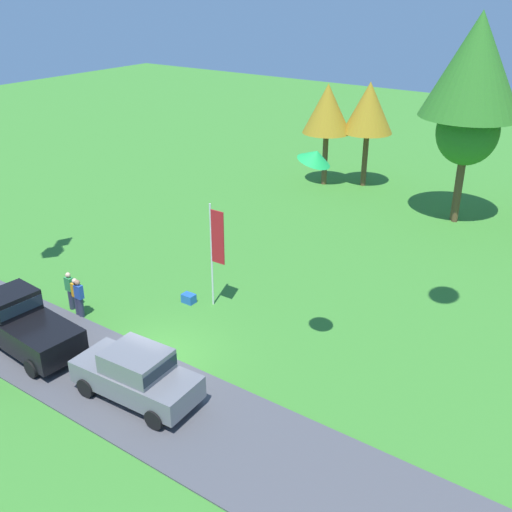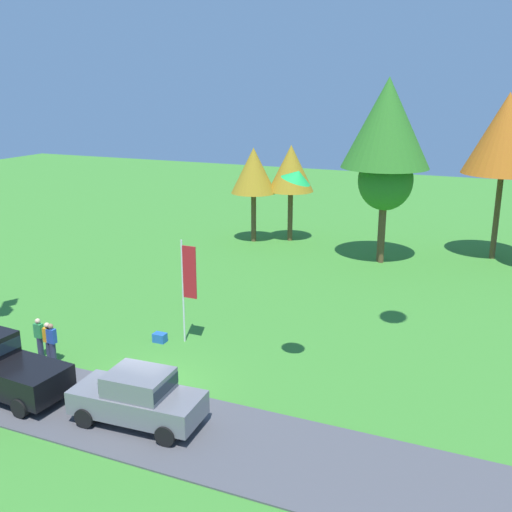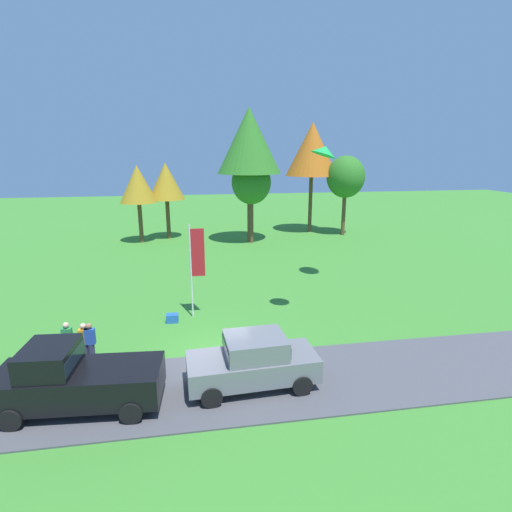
{
  "view_description": "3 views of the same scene",
  "coord_description": "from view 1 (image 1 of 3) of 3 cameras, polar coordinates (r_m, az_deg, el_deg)",
  "views": [
    {
      "loc": [
        13.7,
        -13.18,
        12.86
      ],
      "look_at": [
        0.91,
        4.96,
        2.48
      ],
      "focal_mm": 42.0,
      "sensor_mm": 36.0,
      "label": 1
    },
    {
      "loc": [
        11.76,
        -16.87,
        10.91
      ],
      "look_at": [
        2.71,
        3.97,
        4.38
      ],
      "focal_mm": 42.0,
      "sensor_mm": 36.0,
      "label": 2
    },
    {
      "loc": [
        -0.73,
        -14.24,
        7.93
      ],
      "look_at": [
        2.24,
        3.68,
        3.09
      ],
      "focal_mm": 28.0,
      "sensor_mm": 36.0,
      "label": 3
    }
  ],
  "objects": [
    {
      "name": "ground_plane",
      "position": [
        22.96,
        -9.14,
        -9.38
      ],
      "size": [
        120.0,
        120.0,
        0.0
      ],
      "primitive_type": "plane",
      "color": "#3D842D"
    },
    {
      "name": "pavement_strip",
      "position": [
        21.82,
        -12.94,
        -11.7
      ],
      "size": [
        36.0,
        4.4,
        0.06
      ],
      "primitive_type": "cube",
      "color": "#4C4C51",
      "rests_on": "ground"
    },
    {
      "name": "car_pickup_by_flagpole",
      "position": [
        24.19,
        -21.36,
        -5.93
      ],
      "size": [
        5.12,
        2.33,
        2.14
      ],
      "color": "black",
      "rests_on": "ground"
    },
    {
      "name": "car_sedan_far_end",
      "position": [
        20.42,
        -11.31,
        -10.89
      ],
      "size": [
        4.49,
        2.15,
        1.84
      ],
      "color": "slate",
      "rests_on": "ground"
    },
    {
      "name": "person_watching_sky",
      "position": [
        25.86,
        -16.71,
        -3.71
      ],
      "size": [
        0.36,
        0.24,
        1.71
      ],
      "color": "#2D334C",
      "rests_on": "ground"
    },
    {
      "name": "person_on_lawn",
      "position": [
        26.43,
        -17.28,
        -3.14
      ],
      "size": [
        0.36,
        0.24,
        1.71
      ],
      "color": "#2D334C",
      "rests_on": "ground"
    },
    {
      "name": "person_beside_suv",
      "position": [
        25.69,
        -16.45,
        -3.88
      ],
      "size": [
        0.36,
        0.24,
        1.71
      ],
      "color": "#2D334C",
      "rests_on": "ground"
    },
    {
      "name": "tree_far_left",
      "position": [
        40.21,
        6.82,
        13.72
      ],
      "size": [
        3.17,
        3.17,
        6.7
      ],
      "color": "brown",
      "rests_on": "ground"
    },
    {
      "name": "tree_left_of_center",
      "position": [
        40.32,
        10.69,
        13.68
      ],
      "size": [
        3.25,
        3.25,
        6.86
      ],
      "color": "brown",
      "rests_on": "ground"
    },
    {
      "name": "tree_far_right",
      "position": [
        34.75,
        20.2,
        16.67
      ],
      "size": [
        5.39,
        5.39,
        11.38
      ],
      "color": "brown",
      "rests_on": "ground"
    },
    {
      "name": "tree_right_of_center",
      "position": [
        35.11,
        19.5,
        11.06
      ],
      "size": [
        3.36,
        3.36,
        7.09
      ],
      "color": "brown",
      "rests_on": "ground"
    },
    {
      "name": "flag_banner",
      "position": [
        24.6,
        -3.87,
        1.18
      ],
      "size": [
        0.71,
        0.08,
        4.62
      ],
      "color": "silver",
      "rests_on": "ground"
    },
    {
      "name": "cooler_box",
      "position": [
        26.18,
        -6.43,
        -4.03
      ],
      "size": [
        0.56,
        0.4,
        0.4
      ],
      "primitive_type": "cube",
      "color": "blue",
      "rests_on": "ground"
    },
    {
      "name": "kite_delta_high_left",
      "position": [
        18.54,
        5.69,
        9.44
      ],
      "size": [
        1.22,
        1.17,
        0.67
      ],
      "primitive_type": "cone",
      "rotation": [
        0.31,
        0.0,
        1.67
      ],
      "color": "green"
    }
  ]
}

